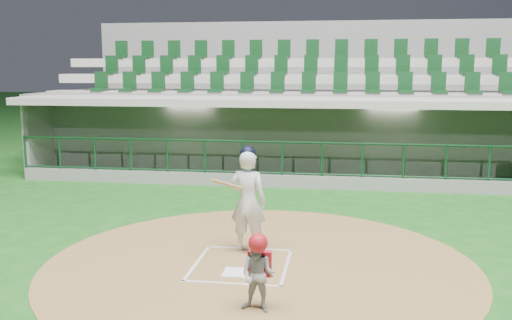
{
  "coord_description": "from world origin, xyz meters",
  "views": [
    {
      "loc": [
        1.61,
        -9.2,
        3.26
      ],
      "look_at": [
        -0.2,
        2.6,
        1.3
      ],
      "focal_mm": 40.0,
      "sensor_mm": 36.0,
      "label": 1
    }
  ],
  "objects": [
    {
      "name": "ground",
      "position": [
        0.0,
        0.0,
        0.0
      ],
      "size": [
        120.0,
        120.0,
        0.0
      ],
      "primitive_type": "plane",
      "color": "#164D16",
      "rests_on": "ground"
    },
    {
      "name": "dirt_circle",
      "position": [
        0.3,
        -0.2,
        0.01
      ],
      "size": [
        7.2,
        7.2,
        0.01
      ],
      "primitive_type": "cylinder",
      "color": "brown",
      "rests_on": "ground"
    },
    {
      "name": "home_plate",
      "position": [
        0.0,
        -0.7,
        0.02
      ],
      "size": [
        0.43,
        0.43,
        0.02
      ],
      "primitive_type": "cube",
      "color": "white",
      "rests_on": "dirt_circle"
    },
    {
      "name": "batter_box_chalk",
      "position": [
        0.0,
        -0.3,
        0.02
      ],
      "size": [
        1.55,
        1.8,
        0.01
      ],
      "color": "white",
      "rests_on": "ground"
    },
    {
      "name": "dugout_structure",
      "position": [
        0.05,
        7.84,
        0.96
      ],
      "size": [
        16.4,
        3.7,
        3.0
      ],
      "color": "gray",
      "rests_on": "ground"
    },
    {
      "name": "seating_deck",
      "position": [
        0.0,
        10.91,
        1.42
      ],
      "size": [
        17.0,
        6.72,
        5.15
      ],
      "color": "slate",
      "rests_on": "ground"
    },
    {
      "name": "batter",
      "position": [
        -0.01,
        0.42,
        0.96
      ],
      "size": [
        0.9,
        0.92,
        1.9
      ],
      "color": "silver",
      "rests_on": "dirt_circle"
    },
    {
      "name": "catcher",
      "position": [
        0.54,
        -2.03,
        0.55
      ],
      "size": [
        0.55,
        0.47,
        1.08
      ],
      "color": "#95959A",
      "rests_on": "dirt_circle"
    }
  ]
}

